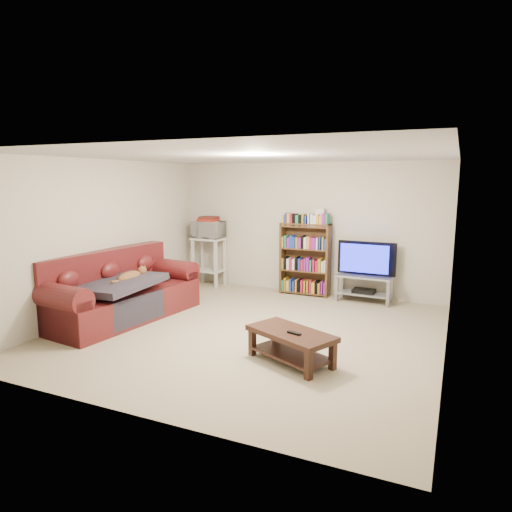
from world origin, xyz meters
The scene contains 19 objects.
floor centered at (0.00, 0.00, 0.00)m, with size 5.00×5.00×0.00m, color tan.
ceiling centered at (0.00, 0.00, 2.40)m, with size 5.00×5.00×0.00m, color white.
wall_back centered at (0.00, 2.50, 1.20)m, with size 5.00×5.00×0.00m, color beige.
wall_front centered at (0.00, -2.50, 1.20)m, with size 5.00×5.00×0.00m, color beige.
wall_left centered at (-2.50, 0.00, 1.20)m, with size 5.00×5.00×0.00m, color beige.
wall_right centered at (2.50, 0.00, 1.20)m, with size 5.00×5.00×0.00m, color beige.
sofa centered at (-2.12, -0.22, 0.35)m, with size 1.32×2.50×1.02m.
blanket centered at (-1.94, -0.41, 0.59)m, with size 0.92×1.20×0.10m, color #302C37.
cat centered at (-1.92, -0.19, 0.65)m, with size 0.26×0.65×0.20m, color brown, non-canonical shape.
coffee_table centered at (0.87, -0.78, 0.26)m, with size 1.15×0.90×0.38m.
remote centered at (0.94, -0.86, 0.39)m, with size 0.17×0.05×0.02m, color black.
tv_stand centered at (1.13, 2.22, 0.32)m, with size 0.94×0.45×0.46m.
television centered at (1.13, 2.22, 0.75)m, with size 1.00×0.13×0.58m, color black.
dvd_player centered at (1.13, 2.22, 0.19)m, with size 0.37×0.26×0.06m, color black.
bookshelf centered at (0.03, 2.30, 0.68)m, with size 0.91×0.29×1.31m.
shelf_clutter centered at (0.13, 2.31, 1.42)m, with size 0.67×0.21×0.28m.
microwave_stand centered at (-1.93, 2.21, 0.61)m, with size 0.61×0.44×0.96m.
microwave centered at (-1.93, 2.21, 1.12)m, with size 0.59×0.40×0.33m, color silver.
game_boxes centered at (-1.93, 2.21, 1.31)m, with size 0.35×0.30×0.05m, color #9D2616.
Camera 1 is at (2.55, -5.53, 2.10)m, focal length 32.00 mm.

